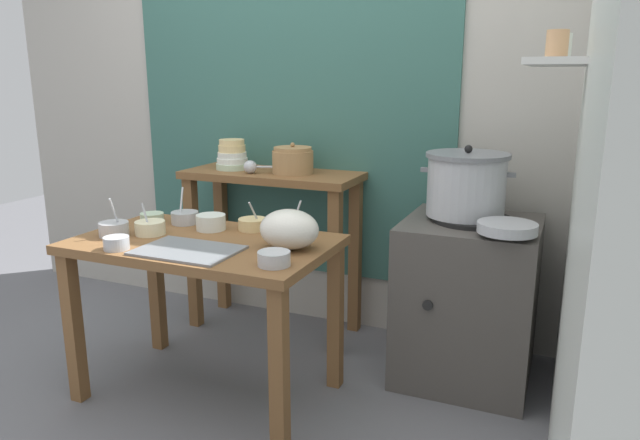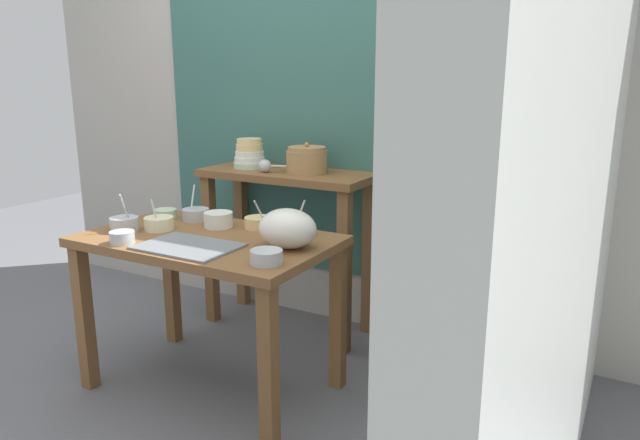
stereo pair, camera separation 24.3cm
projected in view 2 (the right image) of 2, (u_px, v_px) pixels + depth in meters
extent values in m
plane|color=slate|center=(218.00, 398.00, 2.62)|extent=(9.00, 9.00, 0.00)
cube|color=#B2ADA3|center=(350.00, 95.00, 3.20)|extent=(4.40, 0.10, 2.60)
cube|color=#38665B|center=(305.00, 86.00, 3.25)|extent=(1.90, 0.02, 2.10)
cube|color=silver|center=(598.00, 110.00, 1.82)|extent=(0.10, 3.20, 2.60)
cube|color=silver|center=(560.00, 62.00, 2.02)|extent=(0.20, 0.56, 0.02)
cylinder|color=tan|center=(555.00, 42.00, 1.87)|extent=(0.07, 0.07, 0.09)
cylinder|color=silver|center=(561.00, 45.00, 2.00)|extent=(0.09, 0.09, 0.09)
cylinder|color=silver|center=(567.00, 47.00, 2.13)|extent=(0.07, 0.07, 0.08)
cube|color=brown|center=(208.00, 241.00, 2.56)|extent=(1.10, 0.66, 0.04)
cube|color=brown|center=(84.00, 318.00, 2.65)|extent=(0.06, 0.06, 0.68)
cube|color=brown|center=(269.00, 370.00, 2.17)|extent=(0.06, 0.06, 0.68)
cube|color=brown|center=(171.00, 281.00, 3.12)|extent=(0.06, 0.06, 0.68)
cube|color=brown|center=(338.00, 318.00, 2.65)|extent=(0.06, 0.06, 0.68)
cube|color=brown|center=(287.00, 175.00, 3.18)|extent=(0.96, 0.40, 0.04)
cube|color=brown|center=(211.00, 250.00, 3.37)|extent=(0.06, 0.06, 0.86)
cube|color=brown|center=(344.00, 274.00, 2.96)|extent=(0.06, 0.06, 0.86)
cube|color=brown|center=(242.00, 238.00, 3.62)|extent=(0.06, 0.06, 0.86)
cube|color=brown|center=(369.00, 258.00, 3.22)|extent=(0.06, 0.06, 0.86)
cube|color=#4C4742|center=(475.00, 306.00, 2.68)|extent=(0.60, 0.60, 0.76)
cylinder|color=black|center=(481.00, 223.00, 2.59)|extent=(0.36, 0.36, 0.02)
cylinder|color=black|center=(429.00, 309.00, 2.46)|extent=(0.04, 0.02, 0.04)
cylinder|color=#B7BABF|center=(475.00, 190.00, 2.59)|extent=(0.35, 0.35, 0.27)
cylinder|color=slate|center=(477.00, 157.00, 2.55)|extent=(0.37, 0.37, 0.02)
sphere|color=black|center=(477.00, 151.00, 2.55)|extent=(0.04, 0.04, 0.04)
cube|color=slate|center=(434.00, 171.00, 2.66)|extent=(0.04, 0.02, 0.02)
cube|color=slate|center=(521.00, 178.00, 2.48)|extent=(0.04, 0.02, 0.02)
cylinder|color=#A37A4C|center=(307.00, 162.00, 3.11)|extent=(0.22, 0.22, 0.12)
cylinder|color=#A37A4C|center=(307.00, 149.00, 3.09)|extent=(0.20, 0.20, 0.02)
sphere|color=#A37A4C|center=(307.00, 145.00, 3.08)|extent=(0.02, 0.02, 0.02)
cylinder|color=#B7D1AD|center=(250.00, 165.00, 3.29)|extent=(0.18, 0.18, 0.03)
cylinder|color=silver|center=(250.00, 159.00, 3.28)|extent=(0.17, 0.17, 0.03)
cylinder|color=silver|center=(250.00, 154.00, 3.27)|extent=(0.16, 0.16, 0.03)
cylinder|color=#E5C684|center=(249.00, 147.00, 3.26)|extent=(0.15, 0.15, 0.04)
cylinder|color=#E5C684|center=(249.00, 141.00, 3.26)|extent=(0.14, 0.14, 0.03)
sphere|color=#B7BABF|center=(265.00, 166.00, 3.13)|extent=(0.07, 0.07, 0.07)
cylinder|color=#B7BABF|center=(290.00, 166.00, 3.11)|extent=(0.19, 0.09, 0.01)
cube|color=slate|center=(188.00, 246.00, 2.39)|extent=(0.40, 0.28, 0.01)
ellipsoid|color=silver|center=(288.00, 228.00, 2.37)|extent=(0.25, 0.20, 0.16)
cylinder|color=#B7BABF|center=(511.00, 233.00, 2.31)|extent=(0.24, 0.24, 0.04)
cylinder|color=#B7BABF|center=(266.00, 257.00, 2.18)|extent=(0.12, 0.12, 0.05)
cylinder|color=brown|center=(266.00, 252.00, 2.18)|extent=(0.10, 0.10, 0.01)
cylinder|color=#B7BABF|center=(196.00, 215.00, 2.84)|extent=(0.13, 0.13, 0.06)
cylinder|color=brown|center=(196.00, 210.00, 2.84)|extent=(0.11, 0.11, 0.01)
cylinder|color=#B7BABF|center=(192.00, 203.00, 2.83)|extent=(0.04, 0.09, 0.17)
cylinder|color=#B7D1AD|center=(165.00, 214.00, 2.89)|extent=(0.11, 0.11, 0.04)
cylinder|color=beige|center=(165.00, 211.00, 2.89)|extent=(0.09, 0.09, 0.01)
cylinder|color=#E5C684|center=(259.00, 223.00, 2.70)|extent=(0.13, 0.13, 0.05)
cylinder|color=beige|center=(259.00, 218.00, 2.69)|extent=(0.11, 0.11, 0.01)
cylinder|color=#B7BABF|center=(261.00, 214.00, 2.68)|extent=(0.03, 0.09, 0.14)
cylinder|color=#B7BABF|center=(124.00, 224.00, 2.65)|extent=(0.13, 0.13, 0.06)
cylinder|color=#337238|center=(124.00, 219.00, 2.64)|extent=(0.11, 0.11, 0.01)
cylinder|color=#B7BABF|center=(126.00, 212.00, 2.63)|extent=(0.02, 0.07, 0.17)
cylinder|color=beige|center=(300.00, 228.00, 2.59)|extent=(0.11, 0.11, 0.06)
cylinder|color=brown|center=(300.00, 223.00, 2.59)|extent=(0.10, 0.10, 0.01)
cylinder|color=#B7BABF|center=(299.00, 217.00, 2.59)|extent=(0.05, 0.06, 0.15)
cylinder|color=beige|center=(159.00, 224.00, 2.66)|extent=(0.13, 0.13, 0.06)
cylinder|color=#337238|center=(159.00, 218.00, 2.66)|extent=(0.11, 0.11, 0.01)
cylinder|color=#B7BABF|center=(155.00, 215.00, 2.64)|extent=(0.06, 0.02, 0.14)
cylinder|color=silver|center=(218.00, 220.00, 2.71)|extent=(0.13, 0.13, 0.07)
cylinder|color=#BFB28C|center=(218.00, 214.00, 2.71)|extent=(0.11, 0.11, 0.01)
cylinder|color=#B7BABF|center=(122.00, 237.00, 2.45)|extent=(0.10, 0.10, 0.05)
cylinder|color=maroon|center=(122.00, 233.00, 2.44)|extent=(0.09, 0.09, 0.01)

